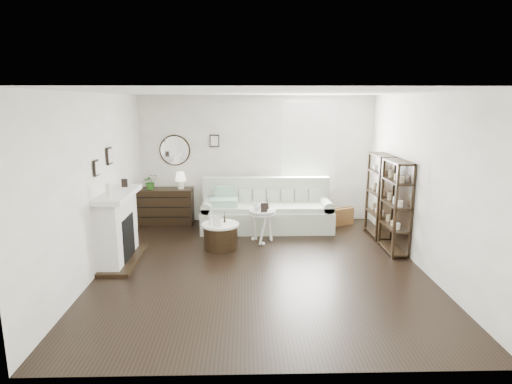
{
  "coord_description": "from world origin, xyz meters",
  "views": [
    {
      "loc": [
        -0.25,
        -6.41,
        2.57
      ],
      "look_at": [
        -0.06,
        0.8,
        1.04
      ],
      "focal_mm": 30.0,
      "sensor_mm": 36.0,
      "label": 1
    }
  ],
  "objects_px": {
    "dresser": "(166,206)",
    "drum_table": "(221,236)",
    "sofa": "(267,212)",
    "pedestal_table": "(262,213)"
  },
  "relations": [
    {
      "from": "dresser",
      "to": "sofa",
      "type": "bearing_deg",
      "value": -10.34
    },
    {
      "from": "sofa",
      "to": "drum_table",
      "type": "relative_size",
      "value": 4.0
    },
    {
      "from": "sofa",
      "to": "pedestal_table",
      "type": "relative_size",
      "value": 4.3
    },
    {
      "from": "dresser",
      "to": "drum_table",
      "type": "distance_m",
      "value": 2.04
    },
    {
      "from": "dresser",
      "to": "drum_table",
      "type": "bearing_deg",
      "value": -52.04
    },
    {
      "from": "sofa",
      "to": "dresser",
      "type": "xyz_separation_m",
      "value": [
        -2.13,
        0.39,
        0.04
      ]
    },
    {
      "from": "drum_table",
      "to": "dresser",
      "type": "bearing_deg",
      "value": 127.96
    },
    {
      "from": "sofa",
      "to": "pedestal_table",
      "type": "distance_m",
      "value": 0.91
    },
    {
      "from": "dresser",
      "to": "drum_table",
      "type": "relative_size",
      "value": 1.74
    },
    {
      "from": "sofa",
      "to": "drum_table",
      "type": "height_order",
      "value": "sofa"
    }
  ]
}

